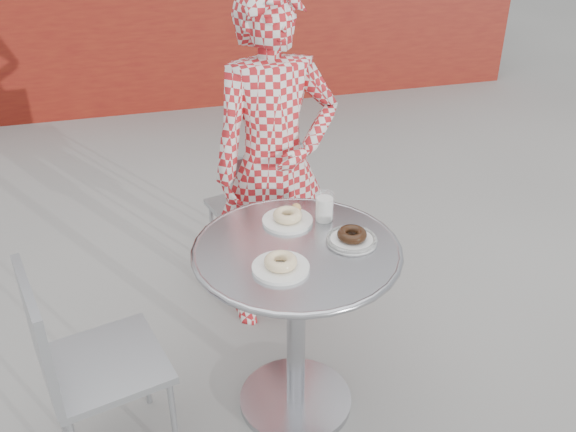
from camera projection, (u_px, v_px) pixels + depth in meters
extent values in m
plane|color=#A19E99|center=(308.00, 407.00, 2.66)|extent=(60.00, 60.00, 0.00)
cube|color=maroon|center=(187.00, 49.00, 5.48)|extent=(6.02, 0.20, 1.00)
cylinder|color=#BDBCC2|center=(295.00, 399.00, 2.68)|extent=(0.46, 0.46, 0.03)
cylinder|color=#BDBCC2|center=(296.00, 331.00, 2.49)|extent=(0.07, 0.07, 0.74)
cylinder|color=#BDBCC2|center=(297.00, 250.00, 2.30)|extent=(0.74, 0.74, 0.02)
torus|color=#BDBCC2|center=(297.00, 250.00, 2.30)|extent=(0.76, 0.76, 0.03)
cube|color=#A4A7AC|center=(252.00, 208.00, 3.30)|extent=(0.46, 0.46, 0.03)
cube|color=#A4A7AC|center=(268.00, 187.00, 3.07)|extent=(0.37, 0.12, 0.37)
cube|color=#A4A7AC|center=(106.00, 364.00, 2.27)|extent=(0.49, 0.49, 0.03)
cube|color=#A4A7AC|center=(38.00, 335.00, 2.08)|extent=(0.13, 0.40, 0.40)
imported|color=red|center=(275.00, 166.00, 2.83)|extent=(0.61, 0.43, 1.58)
cylinder|color=white|center=(288.00, 221.00, 2.45)|extent=(0.19, 0.19, 0.01)
torus|color=tan|center=(288.00, 215.00, 2.44)|extent=(0.11, 0.11, 0.04)
sphere|color=#B77A3F|center=(296.00, 208.00, 2.48)|extent=(0.04, 0.04, 0.04)
cylinder|color=white|center=(281.00, 268.00, 2.18)|extent=(0.20, 0.20, 0.01)
torus|color=tan|center=(281.00, 261.00, 2.17)|extent=(0.11, 0.11, 0.04)
cylinder|color=white|center=(352.00, 240.00, 2.33)|extent=(0.18, 0.18, 0.01)
torus|color=black|center=(352.00, 234.00, 2.32)|extent=(0.11, 0.11, 0.04)
torus|color=black|center=(352.00, 239.00, 2.33)|extent=(0.19, 0.19, 0.02)
cylinder|color=white|center=(324.00, 209.00, 2.45)|extent=(0.06, 0.06, 0.09)
cylinder|color=white|center=(324.00, 207.00, 2.44)|extent=(0.07, 0.07, 0.11)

